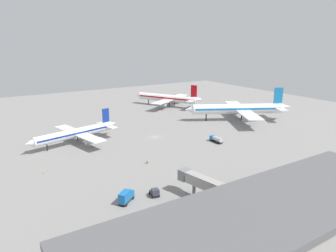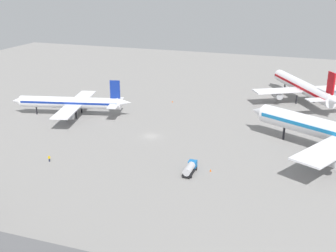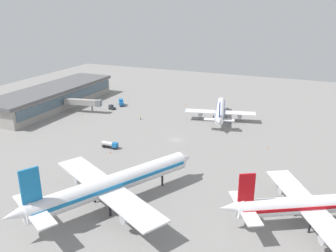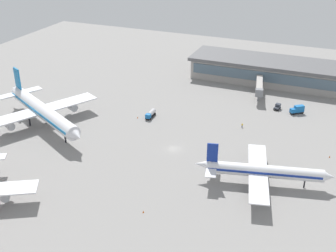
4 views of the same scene
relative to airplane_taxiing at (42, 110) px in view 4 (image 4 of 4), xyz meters
The scene contains 12 objects.
ground 52.16m from the airplane_taxiing, behind, with size 288.00×288.00×0.00m, color gray.
terminal_building 107.48m from the airplane_taxiing, 131.86° to the right, with size 78.86×22.78×10.24m.
airplane_taxiing is the anchor object (origin of this frame).
airplane_distant 83.99m from the airplane_taxiing, behind, with size 40.14×32.70×12.34m.
fuel_truck 40.91m from the airplane_taxiing, 147.19° to the right, with size 2.21×6.31×2.50m.
baggage_tug 92.82m from the airplane_taxiing, 148.29° to the right, with size 2.68×3.48×2.30m.
catering_truck 99.12m from the airplane_taxiing, 151.26° to the right, with size 5.59×4.94×3.30m.
ground_crew_worker 74.73m from the airplane_taxiing, 158.68° to the right, with size 0.54×0.54×1.67m.
jet_bridge 90.47m from the airplane_taxiing, 139.62° to the right, with size 6.57×19.50×6.74m.
safety_cone_near_gate 66.27m from the airplane_taxiing, 149.87° to the left, with size 0.44×0.44×0.60m, color #EA590C.
safety_cone_mid_apron 35.99m from the airplane_taxiing, 147.12° to the right, with size 0.44×0.44×0.60m, color #EA590C.
safety_cone_far_side 102.90m from the airplane_taxiing, behind, with size 0.44×0.44×0.60m, color #EA590C.
Camera 4 is at (-47.37, 119.43, 73.29)m, focal length 46.34 mm.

